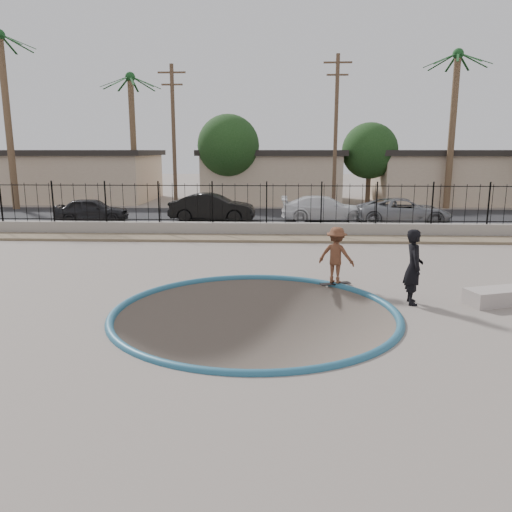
{
  "coord_description": "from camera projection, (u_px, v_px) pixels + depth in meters",
  "views": [
    {
      "loc": [
        0.54,
        -12.57,
        3.87
      ],
      "look_at": [
        -0.11,
        2.0,
        0.78
      ],
      "focal_mm": 35.0,
      "sensor_mm": 36.0,
      "label": 1
    }
  ],
  "objects": [
    {
      "name": "concrete_ledge",
      "position": [
        497.0,
        296.0,
        12.8
      ],
      "size": [
        1.74,
        1.16,
        0.4
      ],
      "primitive_type": "cube",
      "rotation": [
        0.0,
        0.0,
        0.31
      ],
      "color": "#A1958F",
      "rests_on": "ground"
    },
    {
      "name": "house_center",
      "position": [
        272.0,
        175.0,
        38.6
      ],
      "size": [
        10.6,
        8.6,
        3.9
      ],
      "color": "tan",
      "rests_on": "ground"
    },
    {
      "name": "coping_ring",
      "position": [
        255.0,
        313.0,
        12.13
      ],
      "size": [
        7.04,
        7.04,
        0.2
      ],
      "primitive_type": "torus",
      "color": "#255C78",
      "rests_on": "ground"
    },
    {
      "name": "street",
      "position": [
        269.0,
        216.0,
        29.72
      ],
      "size": [
        90.0,
        8.0,
        0.04
      ],
      "primitive_type": "cube",
      "color": "black",
      "rests_on": "ground"
    },
    {
      "name": "bowl_pit",
      "position": [
        255.0,
        313.0,
        12.13
      ],
      "size": [
        6.84,
        6.84,
        1.8
      ],
      "primitive_type": null,
      "color": "#453B34",
      "rests_on": "ground"
    },
    {
      "name": "fence",
      "position": [
        267.0,
        203.0,
        22.86
      ],
      "size": [
        40.0,
        0.04,
        1.8
      ],
      "color": "black",
      "rests_on": "retaining_wall"
    },
    {
      "name": "skateboard",
      "position": [
        335.0,
        284.0,
        14.56
      ],
      "size": [
        0.94,
        0.51,
        0.08
      ],
      "rotation": [
        0.0,
        0.0,
        0.33
      ],
      "color": "black",
      "rests_on": "ground"
    },
    {
      "name": "rock_strip",
      "position": [
        266.0,
        238.0,
        22.09
      ],
      "size": [
        42.0,
        1.6,
        0.11
      ],
      "primitive_type": "cube",
      "color": "#89745A",
      "rests_on": "ground"
    },
    {
      "name": "house_west",
      "position": [
        81.0,
        175.0,
        39.26
      ],
      "size": [
        11.6,
        8.6,
        3.9
      ],
      "color": "tan",
      "rests_on": "ground"
    },
    {
      "name": "retaining_wall",
      "position": [
        266.0,
        229.0,
        23.11
      ],
      "size": [
        42.0,
        0.45,
        0.6
      ],
      "primitive_type": "cube",
      "color": "gray",
      "rests_on": "ground"
    },
    {
      "name": "utility_pole_left",
      "position": [
        174.0,
        137.0,
        30.96
      ],
      "size": [
        1.7,
        0.24,
        9.0
      ],
      "color": "#473323",
      "rests_on": "ground"
    },
    {
      "name": "car_c",
      "position": [
        325.0,
        209.0,
        27.48
      ],
      "size": [
        4.79,
        1.97,
        1.39
      ],
      "primitive_type": "imported",
      "rotation": [
        0.0,
        0.0,
        1.57
      ],
      "color": "white",
      "rests_on": "street"
    },
    {
      "name": "ground",
      "position": [
        267.0,
        251.0,
        25.06
      ],
      "size": [
        120.0,
        120.0,
        2.2
      ],
      "primitive_type": "cube",
      "color": "gray",
      "rests_on": "ground"
    },
    {
      "name": "palm_left",
      "position": [
        4.0,
        85.0,
        31.75
      ],
      "size": [
        2.3,
        2.3,
        11.3
      ],
      "color": "brown",
      "rests_on": "ground"
    },
    {
      "name": "street_tree_left",
      "position": [
        228.0,
        146.0,
        34.85
      ],
      "size": [
        4.32,
        4.32,
        6.36
      ],
      "color": "#473323",
      "rests_on": "ground"
    },
    {
      "name": "videographer",
      "position": [
        414.0,
        267.0,
        12.69
      ],
      "size": [
        0.5,
        0.73,
        1.94
      ],
      "primitive_type": "imported",
      "rotation": [
        0.0,
        0.0,
        1.52
      ],
      "color": "black",
      "rests_on": "ground"
    },
    {
      "name": "house_east",
      "position": [
        455.0,
        176.0,
        37.98
      ],
      "size": [
        12.6,
        8.6,
        3.9
      ],
      "color": "tan",
      "rests_on": "ground"
    },
    {
      "name": "utility_pole_mid",
      "position": [
        336.0,
        132.0,
        30.47
      ],
      "size": [
        1.7,
        0.24,
        9.5
      ],
      "color": "#473323",
      "rests_on": "ground"
    },
    {
      "name": "skater",
      "position": [
        336.0,
        258.0,
        14.4
      ],
      "size": [
        1.21,
        0.99,
        1.64
      ],
      "primitive_type": "imported",
      "rotation": [
        0.0,
        0.0,
        2.71
      ],
      "color": "brown",
      "rests_on": "ground"
    },
    {
      "name": "car_b",
      "position": [
        212.0,
        208.0,
        27.37
      ],
      "size": [
        4.7,
        1.83,
        1.52
      ],
      "primitive_type": "imported",
      "rotation": [
        0.0,
        0.0,
        1.52
      ],
      "color": "black",
      "rests_on": "street"
    },
    {
      "name": "car_a",
      "position": [
        92.0,
        210.0,
        27.16
      ],
      "size": [
        3.98,
        1.89,
        1.31
      ],
      "primitive_type": "imported",
      "rotation": [
        0.0,
        0.0,
        1.66
      ],
      "color": "black",
      "rests_on": "street"
    },
    {
      "name": "street_tree_mid",
      "position": [
        370.0,
        151.0,
        35.46
      ],
      "size": [
        3.96,
        3.96,
        5.83
      ],
      "color": "#473323",
      "rests_on": "ground"
    },
    {
      "name": "palm_right",
      "position": [
        455.0,
        96.0,
        32.56
      ],
      "size": [
        2.3,
        2.3,
        10.3
      ],
      "color": "brown",
      "rests_on": "ground"
    },
    {
      "name": "palm_mid",
      "position": [
        132.0,
        110.0,
        35.61
      ],
      "size": [
        2.3,
        2.3,
        9.3
      ],
      "color": "brown",
      "rests_on": "ground"
    },
    {
      "name": "car_d",
      "position": [
        404.0,
        211.0,
        26.47
      ],
      "size": [
        4.97,
        2.4,
        1.37
      ],
      "primitive_type": "imported",
      "rotation": [
        0.0,
        0.0,
        1.54
      ],
      "color": "gray",
      "rests_on": "street"
    }
  ]
}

